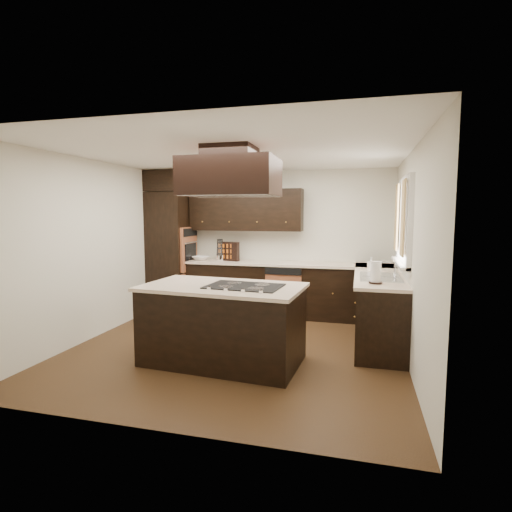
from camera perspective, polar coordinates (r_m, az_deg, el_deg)
name	(u,v)px	position (r m, az deg, el deg)	size (l,w,h in m)	color
floor	(237,348)	(5.40, -2.69, -12.99)	(4.20, 4.20, 0.02)	brown
ceiling	(236,153)	(5.15, -2.84, 14.53)	(4.20, 4.20, 0.02)	white
wall_back	(272,242)	(7.16, 2.26, 2.07)	(4.20, 0.02, 2.50)	beige
wall_front	(156,279)	(3.19, -14.12, -3.22)	(4.20, 0.02, 2.50)	beige
wall_left	(94,249)	(6.09, -22.09, 0.91)	(0.02, 4.20, 2.50)	beige
wall_right	(412,257)	(4.93, 21.36, -0.20)	(0.02, 4.20, 2.50)	beige
oven_column	(171,252)	(7.38, -12.02, 0.59)	(0.65, 0.75, 2.12)	black
wall_oven_face	(189,249)	(7.23, -9.55, 1.00)	(0.05, 0.62, 0.78)	#B1603C
base_cabinets_back	(270,289)	(6.96, 1.97, -4.78)	(2.93, 0.60, 0.88)	black
base_cabinets_right	(378,307)	(5.92, 17.02, -6.99)	(0.60, 2.40, 0.88)	black
countertop_back	(270,263)	(6.87, 1.95, -1.03)	(2.93, 0.63, 0.04)	beige
countertop_right	(378,275)	(5.84, 17.02, -2.58)	(0.63, 2.40, 0.04)	beige
upper_cabinets	(246,210)	(7.07, -1.47, 6.57)	(2.00, 0.34, 0.72)	black
dishwasher_front	(283,296)	(6.62, 3.89, -5.73)	(0.60, 0.05, 0.72)	#B1603C
window_frame	(404,222)	(5.45, 20.42, 4.62)	(0.06, 1.32, 1.12)	white
window_pane	(407,222)	(5.45, 20.72, 4.61)	(0.00, 1.20, 1.00)	white
curtain_left	(403,218)	(5.02, 20.25, 5.10)	(0.02, 0.34, 0.90)	#F7E9B3
curtain_right	(397,217)	(5.86, 19.44, 5.23)	(0.02, 0.34, 0.90)	#F7E9B3
sink_rim	(380,277)	(5.49, 17.33, -2.88)	(0.52, 0.84, 0.01)	silver
island	(223,325)	(4.79, -4.74, -9.84)	(1.79, 0.98, 0.88)	black
island_top	(223,287)	(4.69, -4.79, -4.43)	(1.85, 1.04, 0.04)	beige
cooktop	(244,286)	(4.58, -1.68, -4.32)	(0.85, 0.56, 0.01)	black
range_hood	(230,177)	(4.56, -3.69, 11.19)	(1.05, 0.72, 0.42)	black
hood_duct	(230,152)	(4.59, -3.72, 14.60)	(0.55, 0.50, 0.13)	black
blender_base	(220,258)	(7.07, -5.14, -0.28)	(0.15, 0.15, 0.10)	silver
blender_pitcher	(220,248)	(7.05, -5.16, 1.17)	(0.13, 0.13, 0.26)	silver
spice_rack	(228,251)	(7.05, -3.99, 0.68)	(0.40, 0.10, 0.34)	black
mixing_bowl	(201,258)	(7.22, -7.88, -0.30)	(0.28, 0.28, 0.07)	white
soap_bottle	(371,264)	(6.08, 16.12, -1.10)	(0.09, 0.09, 0.19)	white
paper_towel	(376,273)	(4.96, 16.75, -2.28)	(0.12, 0.12, 0.27)	white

